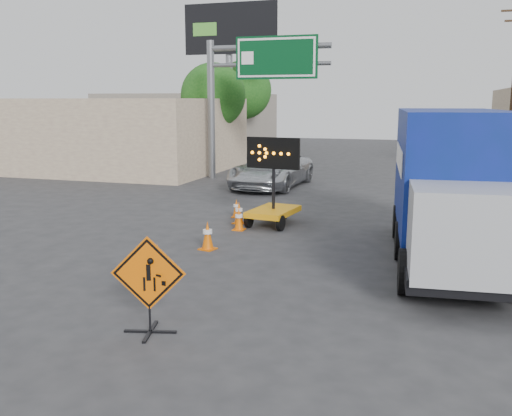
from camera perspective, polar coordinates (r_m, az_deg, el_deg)
The scene contains 17 objects.
ground at distance 10.66m, azimuth -8.52°, elevation -10.97°, with size 100.00×100.00×0.00m, color #2D2D30.
curb_right at distance 24.32m, azimuth 23.99°, elevation 0.67°, with size 0.40×60.00×0.12m, color gray.
storefront_left_near at distance 34.31m, azimuth -14.94°, elevation 7.18°, with size 14.00×10.00×4.00m, color beige.
storefront_left_far at distance 47.10m, azimuth -6.72°, elevation 8.58°, with size 12.00×10.00×4.40m, color gray.
highway_gantry at distance 28.27m, azimuth -0.60°, elevation 13.07°, with size 6.18×0.38×6.90m.
billboard at distance 37.17m, azimuth -2.57°, elevation 16.03°, with size 6.10×0.54×9.85m.
tree_left_near at distance 33.27m, azimuth -4.30°, elevation 11.13°, with size 3.71×3.71×6.03m.
tree_left_far at distance 41.12m, azimuth -1.36°, elevation 11.68°, with size 4.10×4.10×6.66m.
construction_sign at distance 9.85m, azimuth -10.69°, elevation -7.33°, with size 1.25×0.90×1.70m.
arrow_board at distance 18.08m, azimuth 1.75°, elevation 0.24°, with size 1.76×2.09×2.79m.
pickup_truck at distance 26.04m, azimuth 1.56°, elevation 3.84°, with size 2.63×5.71×1.59m, color #B6B9BE.
box_truck at distance 14.49m, azimuth 18.93°, elevation 1.22°, with size 3.06×7.95×3.68m.
cone_a at distance 12.94m, azimuth -9.80°, elevation -5.24°, with size 0.42×0.42×0.79m.
cone_b at distance 15.21m, azimuth -4.87°, elevation -2.74°, with size 0.47×0.47×0.77m.
cone_c at distance 17.43m, azimuth -1.73°, elevation -1.10°, with size 0.35×0.35×0.69m.
cone_d at distance 18.35m, azimuth -1.72°, elevation -0.47°, with size 0.42×0.42×0.71m.
cone_e at distance 19.36m, azimuth -1.97°, elevation -0.00°, with size 0.36×0.36×0.63m.
Camera 1 is at (4.47, -8.85, 3.92)m, focal length 40.00 mm.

